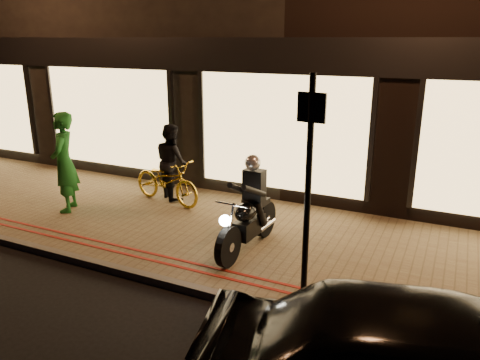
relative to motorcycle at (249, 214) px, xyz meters
name	(u,v)px	position (x,y,z in m)	size (l,w,h in m)	color
ground	(180,292)	(-0.41, -1.51, -0.73)	(90.00, 90.00, 0.00)	black
sidewalk	(240,237)	(-0.41, 0.49, -0.67)	(50.00, 4.00, 0.12)	#756648
kerb_stone	(181,287)	(-0.41, -1.46, -0.67)	(50.00, 0.14, 0.12)	#59544C
red_kerb_lines	(199,268)	(-0.41, -0.96, -0.61)	(50.00, 0.26, 0.01)	maroon
building_row	(347,10)	(-0.41, 7.48, 3.51)	(48.00, 10.11, 8.50)	black
motorcycle	(249,214)	(0.00, 0.00, 0.00)	(0.60, 1.94, 1.59)	black
sign_post	(308,184)	(1.35, -1.26, 1.06)	(0.35, 0.09, 3.00)	black
bicycle_gold	(167,181)	(-2.53, 1.34, -0.14)	(0.63, 1.80, 0.95)	gold
person_green	(64,162)	(-4.09, 0.09, 0.39)	(0.73, 0.48, 2.00)	#1B6822
person_dark	(172,161)	(-2.60, 1.67, 0.20)	(0.79, 0.62, 1.64)	black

